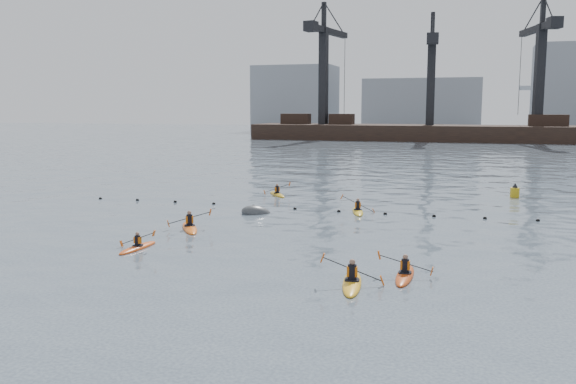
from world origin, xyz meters
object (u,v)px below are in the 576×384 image
kayaker_1 (352,282)px  kayaker_4 (405,274)px  kayaker_0 (138,247)px  mooring_buoy (256,213)px  kayaker_2 (190,227)px  kayaker_5 (277,194)px  kayaker_3 (358,211)px  nav_buoy (515,192)px

kayaker_1 → kayaker_4: (1.81, 1.70, -0.01)m
kayaker_0 → mooring_buoy: 11.06m
kayaker_0 → kayaker_4: size_ratio=0.90×
kayaker_4 → kayaker_2: bearing=-26.6°
mooring_buoy → kayaker_0: bearing=-100.6°
kayaker_1 → kayaker_5: bearing=106.1°
kayaker_1 → kayaker_3: size_ratio=1.10×
kayaker_1 → kayaker_5: 24.00m
kayaker_3 → nav_buoy: 14.19m
kayaker_0 → mooring_buoy: (2.03, 10.87, -0.09)m
kayaker_5 → kayaker_4: bearing=-94.6°
kayaker_4 → nav_buoy: 24.91m
kayaker_1 → kayaker_2: size_ratio=1.04×
mooring_buoy → kayaker_2: bearing=-107.4°
kayaker_0 → kayaker_5: (0.77, 18.91, 0.01)m
kayaker_2 → kayaker_3: bearing=13.7°
kayaker_5 → mooring_buoy: bearing=-116.7°
kayaker_2 → nav_buoy: (17.94, 18.14, 0.26)m
kayaker_2 → kayaker_4: size_ratio=1.06×
kayaker_1 → kayaker_4: kayaker_1 is taller
kayaker_2 → kayaker_0: bearing=-124.3°
kayaker_1 → kayaker_5: kayaker_1 is taller
kayaker_2 → nav_buoy: kayaker_2 is taller
kayaker_2 → mooring_buoy: bearing=40.7°
kayaker_0 → kayaker_5: bearing=91.2°
kayaker_0 → kayaker_5: kayaker_5 is taller
kayaker_5 → mooring_buoy: kayaker_5 is taller
kayaker_1 → nav_buoy: kayaker_1 is taller
nav_buoy → kayaker_2: bearing=-134.7°
kayaker_0 → nav_buoy: size_ratio=2.40×
kayaker_5 → kayaker_2: bearing=-127.9°
kayaker_1 → mooring_buoy: 16.35m
kayaker_1 → kayaker_0: bearing=156.5°
kayaker_2 → mooring_buoy: size_ratio=1.76×
kayaker_3 → kayaker_0: bearing=-136.3°
kayaker_4 → kayaker_0: bearing=-5.3°
nav_buoy → kayaker_3: bearing=-134.9°
kayaker_1 → kayaker_5: (-10.20, 21.72, -0.01)m
kayaker_0 → kayaker_1: bearing=-10.8°
kayaker_4 → kayaker_5: kayaker_5 is taller
kayaker_4 → mooring_buoy: size_ratio=1.66×
kayaker_1 → kayaker_2: (-10.76, 7.89, 0.00)m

